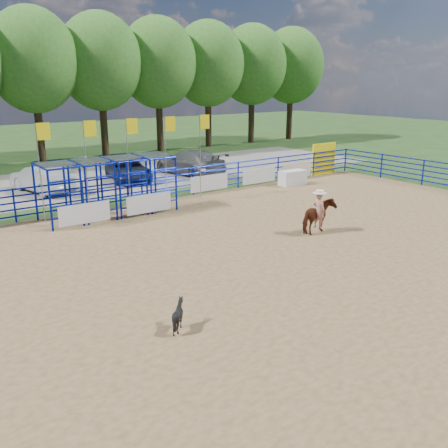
{
  "coord_description": "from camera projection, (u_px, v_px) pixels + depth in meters",
  "views": [
    {
      "loc": [
        -10.95,
        -11.77,
        5.91
      ],
      "look_at": [
        -1.59,
        1.0,
        1.3
      ],
      "focal_mm": 40.0,
      "sensor_mm": 36.0,
      "label": 1
    }
  ],
  "objects": [
    {
      "name": "gravel_strip",
      "position": [
        89.0,
        181.0,
        30.14
      ],
      "size": [
        40.0,
        10.0,
        0.01
      ],
      "primitive_type": "cube",
      "color": "gray",
      "rests_on": "ground"
    },
    {
      "name": "calf",
      "position": [
        178.0,
        315.0,
        12.12
      ],
      "size": [
        0.72,
        0.65,
        0.74
      ],
      "primitive_type": "imported",
      "rotation": [
        0.0,
        0.0,
        1.65
      ],
      "color": "black",
      "rests_on": "arena_dirt"
    },
    {
      "name": "ground",
      "position": [
        279.0,
        260.0,
        16.98
      ],
      "size": [
        120.0,
        120.0,
        0.0
      ],
      "primitive_type": "plane",
      "color": "#325120",
      "rests_on": "ground"
    },
    {
      "name": "chute_assembly",
      "position": [
        115.0,
        187.0,
        22.39
      ],
      "size": [
        19.32,
        2.41,
        4.2
      ],
      "color": "#061593",
      "rests_on": "ground"
    },
    {
      "name": "car_c",
      "position": [
        128.0,
        170.0,
        30.08
      ],
      "size": [
        3.09,
        4.97,
        1.28
      ],
      "primitive_type": "imported",
      "rotation": [
        0.0,
        0.0,
        -0.22
      ],
      "color": "#161C39",
      "rests_on": "gravel_strip"
    },
    {
      "name": "horse_and_rider",
      "position": [
        319.0,
        212.0,
        19.61
      ],
      "size": [
        1.69,
        0.99,
        2.46
      ],
      "color": "#5B2412",
      "rests_on": "arena_dirt"
    },
    {
      "name": "arena_dirt",
      "position": [
        279.0,
        259.0,
        16.98
      ],
      "size": [
        30.0,
        20.0,
        0.02
      ],
      "primitive_type": "cube",
      "color": "#96774B",
      "rests_on": "ground"
    },
    {
      "name": "car_b",
      "position": [
        42.0,
        179.0,
        26.94
      ],
      "size": [
        2.41,
        4.66,
        1.46
      ],
      "primitive_type": "imported",
      "rotation": [
        0.0,
        0.0,
        3.35
      ],
      "color": "#9A9CA2",
      "rests_on": "gravel_strip"
    },
    {
      "name": "treeline",
      "position": [
        32.0,
        55.0,
        35.01
      ],
      "size": [
        56.4,
        6.4,
        11.24
      ],
      "color": "#3F2B19",
      "rests_on": "ground"
    },
    {
      "name": "perimeter_fence",
      "position": [
        280.0,
        239.0,
        16.77
      ],
      "size": [
        30.1,
        20.1,
        1.5
      ],
      "color": "#061593",
      "rests_on": "ground"
    },
    {
      "name": "car_d",
      "position": [
        190.0,
        162.0,
        31.98
      ],
      "size": [
        2.9,
        5.6,
        1.55
      ],
      "primitive_type": "imported",
      "rotation": [
        0.0,
        0.0,
        3.28
      ],
      "color": "#58585A",
      "rests_on": "gravel_strip"
    },
    {
      "name": "announcer_table",
      "position": [
        292.0,
        178.0,
        28.75
      ],
      "size": [
        1.62,
        0.82,
        0.84
      ],
      "primitive_type": "cube",
      "rotation": [
        0.0,
        0.0,
        -0.05
      ],
      "color": "silver",
      "rests_on": "arena_dirt"
    }
  ]
}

